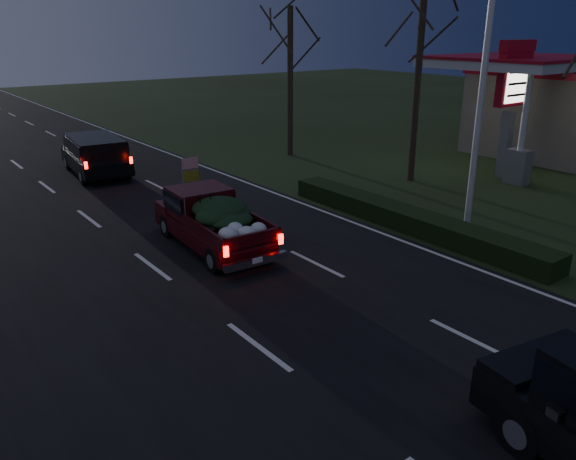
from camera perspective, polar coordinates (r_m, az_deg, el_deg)
ground at (r=11.44m, az=-3.07°, el=-11.77°), size 120.00×120.00×0.00m
road_asphalt at (r=11.43m, az=-3.07°, el=-11.73°), size 14.00×120.00×0.02m
hedge_row at (r=18.17m, az=12.09°, el=1.10°), size 1.00×10.00×0.60m
light_pole at (r=18.02m, az=19.55°, el=17.12°), size 0.50×0.90×9.16m
gas_price_pylon at (r=25.20m, az=21.87°, el=13.37°), size 2.00×0.41×5.57m
gas_canopy at (r=27.38m, az=22.49°, el=14.93°), size 7.10×6.10×4.88m
bare_tree_mid at (r=23.44m, az=13.49°, el=20.17°), size 3.60×3.60×8.50m
bare_tree_far at (r=27.85m, az=0.23°, el=18.22°), size 3.60×3.60×7.00m
pickup_truck at (r=16.14m, az=-7.73°, el=1.26°), size 2.07×4.71×2.41m
lead_suv at (r=25.55m, az=-18.99°, el=7.52°), size 2.44×4.89×1.36m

